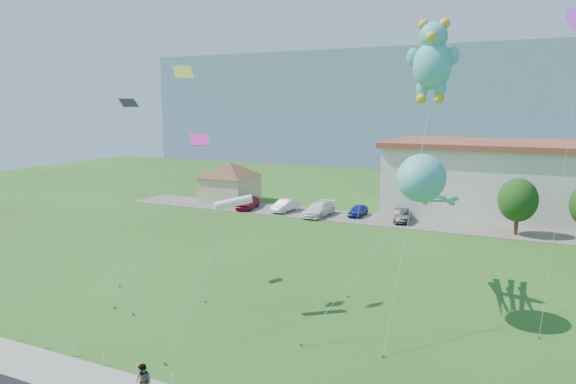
{
  "coord_description": "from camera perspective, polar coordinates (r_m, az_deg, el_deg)",
  "views": [
    {
      "loc": [
        10.42,
        -18.05,
        12.05
      ],
      "look_at": [
        -1.73,
        8.0,
        7.26
      ],
      "focal_mm": 32.0,
      "sensor_mm": 36.0,
      "label": 1
    }
  ],
  "objects": [
    {
      "name": "hill_ridge",
      "position": [
        138.44,
        20.95,
        9.03
      ],
      "size": [
        160.0,
        50.0,
        25.0
      ],
      "primitive_type": "cube",
      "color": "gray",
      "rests_on": "ground"
    },
    {
      "name": "parked_car_silver",
      "position": [
        59.37,
        -0.32,
        -1.49
      ],
      "size": [
        2.08,
        4.48,
        1.42
      ],
      "primitive_type": "imported",
      "rotation": [
        0.0,
        0.0,
        -0.14
      ],
      "color": "silver",
      "rests_on": "parking_strip"
    },
    {
      "name": "parked_car_black",
      "position": [
        55.39,
        12.5,
        -2.57
      ],
      "size": [
        2.06,
        4.22,
        1.33
      ],
      "primitive_type": "imported",
      "rotation": [
        0.0,
        0.0,
        0.17
      ],
      "color": "black",
      "rests_on": "parking_strip"
    },
    {
      "name": "parked_car_blue",
      "position": [
        57.48,
        7.8,
        -2.04
      ],
      "size": [
        1.58,
        3.69,
        1.24
      ],
      "primitive_type": "imported",
      "rotation": [
        0.0,
        0.0,
        -0.03
      ],
      "color": "navy",
      "rests_on": "parking_strip"
    },
    {
      "name": "tree_near",
      "position": [
        52.77,
        24.18,
        -0.83
      ],
      "size": [
        3.6,
        3.6,
        5.47
      ],
      "color": "#3F2B19",
      "rests_on": "ground"
    },
    {
      "name": "parked_car_white",
      "position": [
        57.06,
        3.46,
        -1.92
      ],
      "size": [
        2.59,
        5.35,
        1.5
      ],
      "primitive_type": "imported",
      "rotation": [
        0.0,
        0.0,
        -0.1
      ],
      "color": "white",
      "rests_on": "parking_strip"
    },
    {
      "name": "small_kite_black",
      "position": [
        37.35,
        -17.4,
        7.29
      ],
      "size": [
        1.56,
        3.41,
        12.76
      ],
      "color": "black",
      "rests_on": "ground"
    },
    {
      "name": "parking_strip",
      "position": [
        55.38,
        13.57,
        -3.34
      ],
      "size": [
        70.0,
        6.0,
        0.06
      ],
      "primitive_type": "cube",
      "color": "#59544C",
      "rests_on": "ground"
    },
    {
      "name": "small_kite_yellow",
      "position": [
        32.02,
        -12.21,
        9.82
      ],
      "size": [
        1.78,
        4.88,
        14.56
      ],
      "color": "yellow",
      "rests_on": "ground"
    },
    {
      "name": "pavilion",
      "position": [
        66.39,
        -6.5,
        1.58
      ],
      "size": [
        9.2,
        9.2,
        5.0
      ],
      "color": "tan",
      "rests_on": "ground"
    },
    {
      "name": "pedestrian_right",
      "position": [
        23.19,
        -15.76,
        -19.71
      ],
      "size": [
        0.76,
        0.6,
        1.57
      ],
      "primitive_type": "imported",
      "rotation": [
        0.0,
        0.0,
        -0.0
      ],
      "color": "gray",
      "rests_on": "sidewalk"
    },
    {
      "name": "parked_car_red",
      "position": [
        61.18,
        -4.49,
        -1.13
      ],
      "size": [
        2.51,
        4.77,
        1.55
      ],
      "primitive_type": "imported",
      "rotation": [
        0.0,
        0.0,
        0.16
      ],
      "color": "maroon",
      "rests_on": "parking_strip"
    },
    {
      "name": "teddy_bear_kite",
      "position": [
        33.01,
        15.75,
        14.02
      ],
      "size": [
        3.12,
        10.42,
        17.22
      ],
      "color": "teal",
      "rests_on": "ground"
    },
    {
      "name": "small_kite_pink",
      "position": [
        31.89,
        -10.8,
        3.75
      ],
      "size": [
        4.44,
        4.68,
        10.49
      ],
      "color": "#E4329B",
      "rests_on": "ground"
    },
    {
      "name": "octopus_kite",
      "position": [
        30.87,
        14.92,
        0.58
      ],
      "size": [
        5.92,
        12.6,
        9.45
      ],
      "color": "teal",
      "rests_on": "ground"
    },
    {
      "name": "small_kite_white",
      "position": [
        30.24,
        -6.14,
        -1.28
      ],
      "size": [
        0.91,
        8.67,
        6.93
      ],
      "color": "white",
      "rests_on": "ground"
    }
  ]
}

